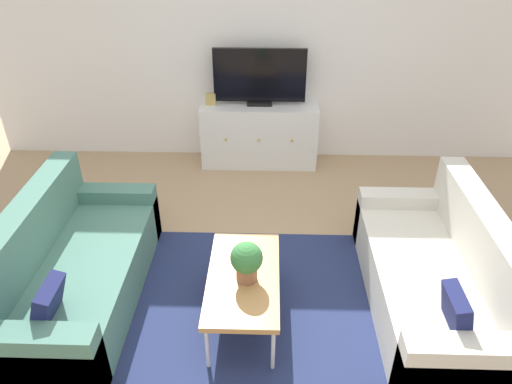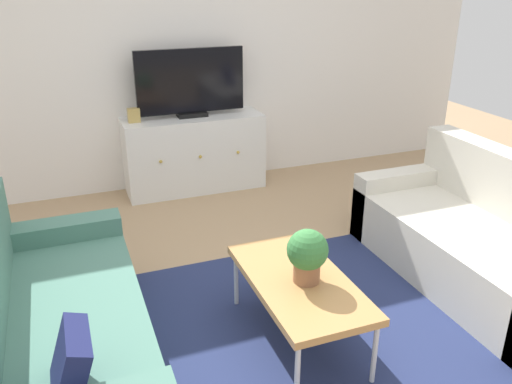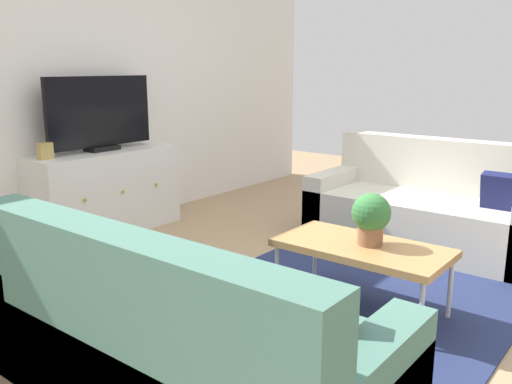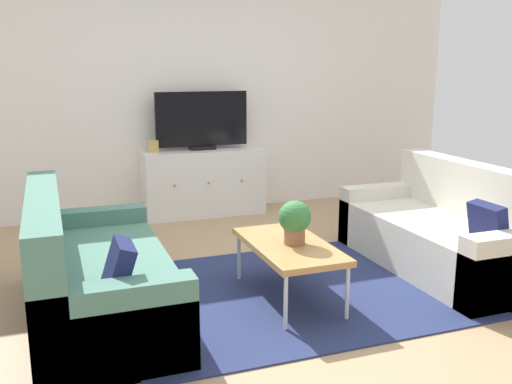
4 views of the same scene
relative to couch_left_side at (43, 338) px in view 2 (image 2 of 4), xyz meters
The scene contains 10 objects.
ground_plane 1.47m from the couch_left_side, ahead, with size 10.00×10.00×0.00m, color tan.
wall_back 3.20m from the couch_left_side, 61.53° to the left, with size 6.40×0.12×2.70m, color white.
area_rug 1.47m from the couch_left_side, ahead, with size 2.50×1.90×0.01m, color navy.
couch_left_side is the anchor object (origin of this frame).
couch_right_side 2.88m from the couch_left_side, ahead, with size 0.86×1.84×0.86m.
coffee_table 1.39m from the couch_left_side, ahead, with size 0.52×1.01×0.42m.
potted_plant 1.45m from the couch_left_side, ahead, with size 0.23×0.23×0.31m.
tv_console 2.77m from the couch_left_side, 58.98° to the left, with size 1.34×0.47×0.74m.
flat_screen_tv 2.89m from the couch_left_side, 59.19° to the left, with size 1.03×0.16×0.64m.
mantel_clock 2.58m from the couch_left_side, 69.75° to the left, with size 0.11×0.07×0.13m, color tan.
Camera 2 is at (-1.20, -2.55, 2.02)m, focal length 37.01 mm.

